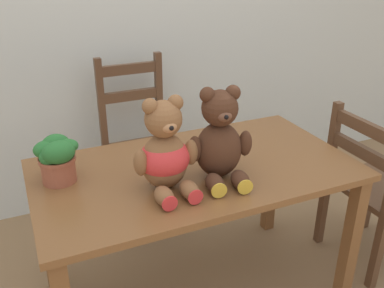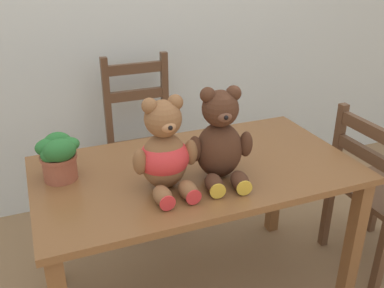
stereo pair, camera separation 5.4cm
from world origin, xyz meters
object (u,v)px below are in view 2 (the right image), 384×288
at_px(teddy_bear_left, 165,153).
at_px(potted_plant, 58,155).
at_px(wooden_chair_side, 379,191).
at_px(teddy_bear_right, 220,140).
at_px(wooden_chair_behind, 145,145).

distance_m(teddy_bear_left, potted_plant, 0.44).
xyz_separation_m(wooden_chair_side, teddy_bear_right, (-0.92, 0.00, 0.44)).
bearing_deg(potted_plant, wooden_chair_behind, 51.60).
distance_m(teddy_bear_right, potted_plant, 0.65).
bearing_deg(teddy_bear_right, wooden_chair_behind, -76.10).
xyz_separation_m(wooden_chair_behind, teddy_bear_right, (0.07, -0.91, 0.40)).
height_order(wooden_chair_behind, teddy_bear_left, teddy_bear_left).
height_order(wooden_chair_behind, wooden_chair_side, wooden_chair_behind).
height_order(wooden_chair_behind, teddy_bear_right, teddy_bear_right).
xyz_separation_m(wooden_chair_behind, potted_plant, (-0.54, -0.68, 0.35)).
bearing_deg(potted_plant, wooden_chair_side, -8.56).
distance_m(wooden_chair_behind, teddy_bear_left, 0.99).
height_order(teddy_bear_left, teddy_bear_right, teddy_bear_right).
bearing_deg(wooden_chair_side, wooden_chair_behind, -132.62).
xyz_separation_m(wooden_chair_behind, wooden_chair_side, (0.99, -0.91, -0.04)).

